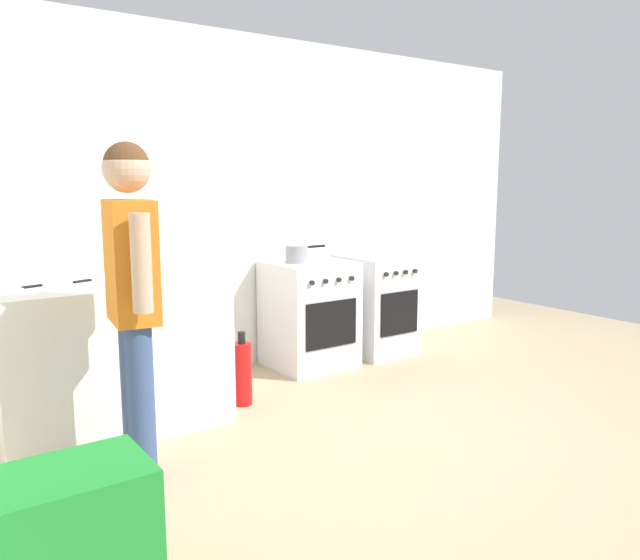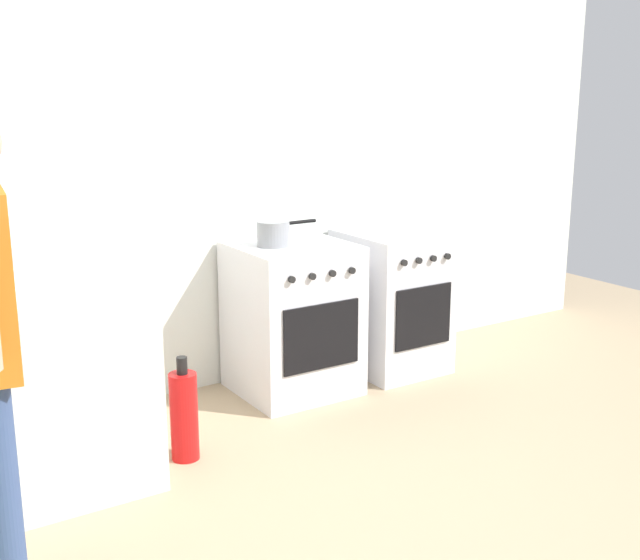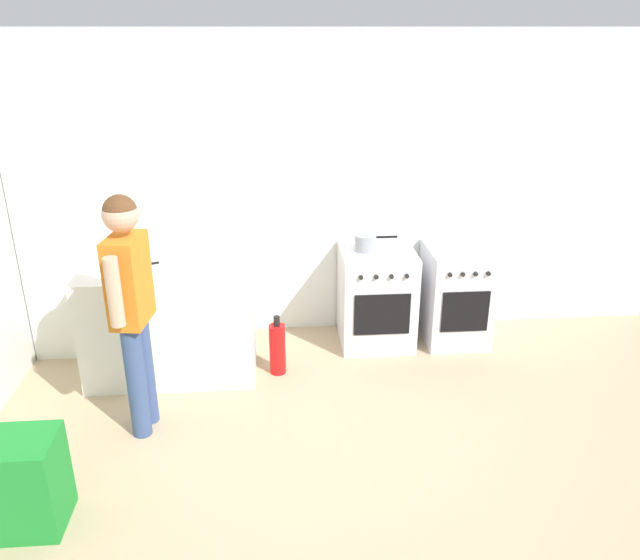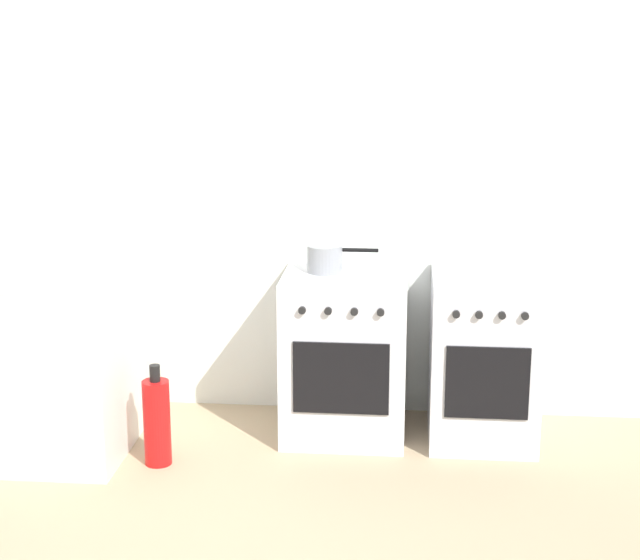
{
  "view_description": "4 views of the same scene",
  "coord_description": "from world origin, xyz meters",
  "px_view_note": "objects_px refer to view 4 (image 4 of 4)",
  "views": [
    {
      "loc": [
        -2.41,
        -2.47,
        1.49
      ],
      "look_at": [
        -0.1,
        0.8,
        0.85
      ],
      "focal_mm": 35.0,
      "sensor_mm": 36.0,
      "label": 1
    },
    {
      "loc": [
        -1.85,
        -2.15,
        1.71
      ],
      "look_at": [
        0.15,
        0.97,
        0.8
      ],
      "focal_mm": 45.0,
      "sensor_mm": 36.0,
      "label": 2
    },
    {
      "loc": [
        -0.53,
        -3.32,
        2.6
      ],
      "look_at": [
        -0.21,
        0.71,
        0.95
      ],
      "focal_mm": 35.0,
      "sensor_mm": 36.0,
      "label": 3
    },
    {
      "loc": [
        0.66,
        -3.18,
        2.02
      ],
      "look_at": [
        0.29,
        0.84,
        1.0
      ],
      "focal_mm": 55.0,
      "sensor_mm": 36.0,
      "label": 4
    }
  ],
  "objects_px": {
    "oven_left": "(345,353)",
    "oven_right": "(483,358)",
    "pot": "(325,259)",
    "fire_extinguisher": "(157,421)"
  },
  "relations": [
    {
      "from": "pot",
      "to": "fire_extinguisher",
      "type": "relative_size",
      "value": 0.72
    },
    {
      "from": "pot",
      "to": "fire_extinguisher",
      "type": "bearing_deg",
      "value": -147.15
    },
    {
      "from": "oven_right",
      "to": "pot",
      "type": "distance_m",
      "value": 0.94
    },
    {
      "from": "oven_right",
      "to": "fire_extinguisher",
      "type": "distance_m",
      "value": 1.65
    },
    {
      "from": "oven_left",
      "to": "oven_right",
      "type": "height_order",
      "value": "same"
    },
    {
      "from": "oven_left",
      "to": "oven_right",
      "type": "distance_m",
      "value": 0.7
    },
    {
      "from": "oven_right",
      "to": "pot",
      "type": "height_order",
      "value": "pot"
    },
    {
      "from": "oven_left",
      "to": "pot",
      "type": "xyz_separation_m",
      "value": [
        -0.1,
        0.02,
        0.49
      ]
    },
    {
      "from": "oven_right",
      "to": "fire_extinguisher",
      "type": "bearing_deg",
      "value": -163.07
    },
    {
      "from": "oven_right",
      "to": "oven_left",
      "type": "bearing_deg",
      "value": 180.0
    }
  ]
}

